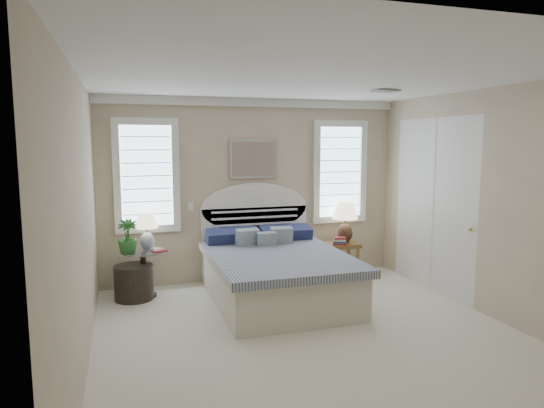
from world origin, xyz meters
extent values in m
cube|color=beige|center=(0.00, 0.00, 0.00)|extent=(4.50, 5.00, 0.01)
cube|color=white|center=(0.00, 0.00, 2.70)|extent=(4.50, 5.00, 0.01)
cube|color=beige|center=(0.00, 2.50, 1.35)|extent=(4.50, 0.02, 2.70)
cube|color=beige|center=(-2.25, 0.00, 1.35)|extent=(0.02, 5.00, 2.70)
cube|color=beige|center=(2.25, 0.00, 1.35)|extent=(0.02, 5.00, 2.70)
cube|color=white|center=(0.00, 2.46, 2.64)|extent=(4.50, 0.08, 0.12)
cube|color=#B2B2B2|center=(1.20, 0.80, 2.68)|extent=(0.30, 0.20, 0.02)
cube|color=white|center=(-0.95, 2.48, 1.15)|extent=(0.08, 0.01, 0.12)
cube|color=#C9E6FF|center=(-1.55, 2.48, 1.60)|extent=(0.90, 0.06, 1.60)
cube|color=#C9E6FF|center=(1.40, 2.48, 1.60)|extent=(0.90, 0.06, 1.60)
cube|color=silver|center=(0.00, 2.46, 1.82)|extent=(0.74, 0.04, 0.58)
cube|color=silver|center=(2.23, 1.20, 1.20)|extent=(0.02, 1.80, 2.40)
cube|color=beige|center=(0.00, 1.33, 0.28)|extent=(1.60, 2.10, 0.55)
cube|color=navy|center=(0.00, 1.28, 0.59)|extent=(1.72, 2.15, 0.10)
cube|color=white|center=(0.00, 2.44, 0.55)|extent=(1.62, 0.08, 1.10)
cube|color=navy|center=(-0.40, 2.16, 0.73)|extent=(0.75, 0.31, 0.23)
cube|color=navy|center=(0.40, 2.16, 0.73)|extent=(0.75, 0.31, 0.23)
cube|color=#37567C|center=(-0.25, 1.93, 0.71)|extent=(0.33, 0.20, 0.34)
cube|color=#37567C|center=(0.25, 1.93, 0.71)|extent=(0.33, 0.20, 0.34)
cube|color=#37567C|center=(0.00, 1.83, 0.69)|extent=(0.28, 0.14, 0.29)
cylinder|color=black|center=(-1.65, 2.05, 0.01)|extent=(0.32, 0.32, 0.03)
cylinder|color=black|center=(-1.65, 2.05, 0.30)|extent=(0.08, 0.08, 0.60)
cylinder|color=silver|center=(-1.65, 2.05, 0.62)|extent=(0.56, 0.56, 0.02)
cube|color=brown|center=(1.30, 2.15, 0.50)|extent=(0.50, 0.40, 0.06)
cube|color=brown|center=(1.30, 2.15, 0.18)|extent=(0.44, 0.34, 0.03)
cube|color=brown|center=(1.10, 2.00, 0.23)|extent=(0.04, 0.04, 0.47)
cube|color=brown|center=(1.10, 2.30, 0.23)|extent=(0.04, 0.04, 0.47)
cube|color=brown|center=(1.50, 2.00, 0.23)|extent=(0.04, 0.04, 0.47)
cube|color=brown|center=(1.50, 2.30, 0.23)|extent=(0.04, 0.04, 0.47)
cylinder|color=black|center=(-1.78, 1.98, 0.23)|extent=(0.50, 0.50, 0.46)
cylinder|color=white|center=(-1.59, 2.15, 0.64)|extent=(0.12, 0.12, 0.03)
ellipsoid|color=white|center=(-1.59, 2.15, 0.74)|extent=(0.22, 0.22, 0.24)
cylinder|color=gold|center=(-1.59, 2.15, 0.89)|extent=(0.03, 0.03, 0.09)
cylinder|color=black|center=(1.38, 2.20, 0.55)|extent=(0.13, 0.13, 0.03)
ellipsoid|color=black|center=(1.38, 2.20, 0.67)|extent=(0.25, 0.25, 0.30)
cylinder|color=gold|center=(1.38, 2.20, 0.85)|extent=(0.03, 0.03, 0.11)
imported|color=#366D2B|center=(-1.84, 1.94, 0.85)|extent=(0.26, 0.26, 0.45)
cube|color=maroon|center=(-1.45, 1.92, 0.64)|extent=(0.21, 0.18, 0.02)
cube|color=maroon|center=(1.22, 2.05, 0.54)|extent=(0.24, 0.21, 0.03)
cube|color=#25536F|center=(1.22, 2.05, 0.57)|extent=(0.23, 0.19, 0.03)
cube|color=beige|center=(1.22, 2.05, 0.60)|extent=(0.21, 0.18, 0.03)
cube|color=maroon|center=(1.22, 2.05, 0.63)|extent=(0.20, 0.17, 0.03)
camera|label=1|loc=(-1.89, -4.49, 2.08)|focal=32.00mm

